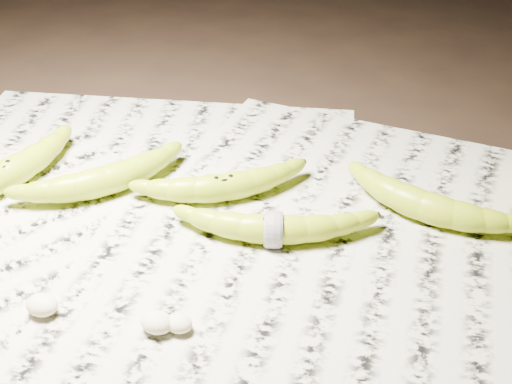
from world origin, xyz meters
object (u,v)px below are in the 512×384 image
at_px(banana_left_b, 105,178).
at_px(banana_center, 223,185).
at_px(banana_upper_a, 424,203).
at_px(banana_left_a, 3,174).
at_px(banana_taped, 274,227).

distance_m(banana_left_b, banana_center, 0.15).
relative_size(banana_left_b, banana_upper_a, 1.00).
relative_size(banana_left_a, banana_center, 1.17).
bearing_deg(banana_taped, banana_left_a, 165.42).
relative_size(banana_center, banana_taped, 0.93).
xyz_separation_m(banana_left_b, banana_upper_a, (0.37, 0.11, -0.00)).
height_order(banana_center, banana_taped, same).
bearing_deg(banana_upper_a, banana_taped, -131.77).
bearing_deg(banana_upper_a, banana_center, -155.62).
relative_size(banana_left_b, banana_center, 1.02).
height_order(banana_left_a, banana_center, banana_left_a).
height_order(banana_left_b, banana_upper_a, same).
distance_m(banana_left_b, banana_taped, 0.23).
distance_m(banana_left_a, banana_upper_a, 0.51).
xyz_separation_m(banana_taped, banana_upper_a, (0.14, 0.11, 0.00)).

